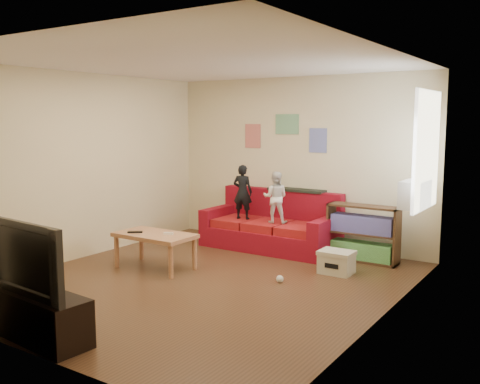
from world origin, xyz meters
The scene contains 17 objects.
room_shell centered at (0.00, 0.00, 1.35)m, with size 4.52×5.02×2.72m.
sofa centered at (-0.21, 2.06, 0.31)m, with size 2.11×0.97×0.93m.
child_a centered at (-0.66, 1.89, 0.88)m, with size 0.32×0.21×0.87m, color black.
child_b centered at (-0.06, 1.89, 0.84)m, with size 0.39×0.30×0.79m, color white.
coffee_table centered at (-0.94, 0.12, 0.42)m, with size 1.09×0.60×0.49m.
remote centered at (-1.19, 0.00, 0.50)m, with size 0.20×0.05×0.02m, color black.
game_controller centered at (-0.74, 0.17, 0.50)m, with size 0.13×0.04×0.03m, color white.
bookshelf centered at (1.28, 2.05, 0.36)m, with size 1.02×0.31×0.81m.
window centered at (2.22, 1.65, 1.64)m, with size 0.04×1.08×1.48m, color white.
ac_unit centered at (2.10, 1.65, 1.08)m, with size 0.28×0.55×0.35m, color #B7B2A3.
artwork_left centered at (-0.85, 2.48, 1.75)m, with size 0.30×0.01×0.40m, color #D87266.
artwork_center centered at (-0.20, 2.48, 1.95)m, with size 0.42×0.01×0.32m, color #72B27F.
artwork_right centered at (0.35, 2.48, 1.70)m, with size 0.30×0.01×0.38m, color #727FCC.
file_box centered at (1.23, 1.26, 0.16)m, with size 0.44×0.34×0.31m.
tv_stand centered at (-0.23, -2.25, 0.22)m, with size 1.18×0.39×0.44m, color black.
television centered at (-0.23, -2.25, 0.78)m, with size 1.18×0.16×0.68m, color black.
tissue centered at (0.80, 0.49, 0.05)m, with size 0.09×0.09×0.09m, color silver.
Camera 1 is at (3.94, -5.18, 2.01)m, focal length 40.00 mm.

